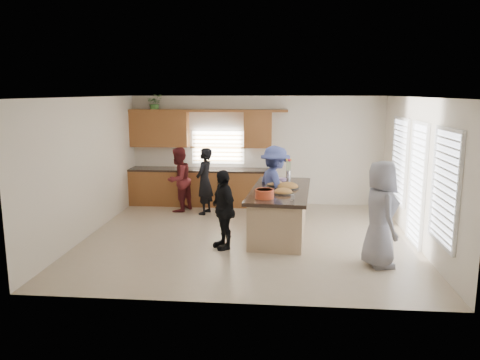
# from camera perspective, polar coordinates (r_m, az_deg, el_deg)

# --- Properties ---
(floor) EXTENTS (6.50, 6.50, 0.00)m
(floor) POSITION_cam_1_polar(r_m,az_deg,el_deg) (9.52, 0.95, -7.03)
(floor) COLOR tan
(floor) RESTS_ON ground
(room_shell) EXTENTS (6.52, 6.02, 2.81)m
(room_shell) POSITION_cam_1_polar(r_m,az_deg,el_deg) (9.12, 0.98, 4.42)
(room_shell) COLOR silver
(room_shell) RESTS_ON ground
(back_cabinetry) EXTENTS (4.08, 0.66, 2.46)m
(back_cabinetry) POSITION_cam_1_polar(r_m,az_deg,el_deg) (12.13, -5.03, 1.23)
(back_cabinetry) COLOR brown
(back_cabinetry) RESTS_ON ground
(right_wall_glazing) EXTENTS (0.06, 4.00, 2.25)m
(right_wall_glazing) POSITION_cam_1_polar(r_m,az_deg,el_deg) (9.41, 20.88, 0.46)
(right_wall_glazing) COLOR white
(right_wall_glazing) RESTS_ON ground
(island) EXTENTS (1.37, 2.78, 0.95)m
(island) POSITION_cam_1_polar(r_m,az_deg,el_deg) (9.68, 4.88, -3.98)
(island) COLOR tan
(island) RESTS_ON ground
(platter_front) EXTENTS (0.40, 0.40, 0.16)m
(platter_front) POSITION_cam_1_polar(r_m,az_deg,el_deg) (9.14, 5.29, -1.48)
(platter_front) COLOR black
(platter_front) RESTS_ON island
(platter_mid) EXTENTS (0.47, 0.47, 0.19)m
(platter_mid) POSITION_cam_1_polar(r_m,az_deg,el_deg) (9.66, 5.86, -0.83)
(platter_mid) COLOR black
(platter_mid) RESTS_ON island
(platter_back) EXTENTS (0.38, 0.38, 0.15)m
(platter_back) POSITION_cam_1_polar(r_m,az_deg,el_deg) (9.96, 4.27, -0.46)
(platter_back) COLOR black
(platter_back) RESTS_ON island
(salad_bowl) EXTENTS (0.36, 0.36, 0.17)m
(salad_bowl) POSITION_cam_1_polar(r_m,az_deg,el_deg) (8.69, 3.00, -1.64)
(salad_bowl) COLOR #CD4725
(salad_bowl) RESTS_ON island
(clear_cup) EXTENTS (0.07, 0.07, 0.10)m
(clear_cup) POSITION_cam_1_polar(r_m,az_deg,el_deg) (8.58, 6.42, -2.14)
(clear_cup) COLOR white
(clear_cup) RESTS_ON island
(plate_stack) EXTENTS (0.20, 0.20, 0.06)m
(plate_stack) POSITION_cam_1_polar(r_m,az_deg,el_deg) (10.47, 5.14, 0.08)
(plate_stack) COLOR #BD96DA
(plate_stack) RESTS_ON island
(flower_vase) EXTENTS (0.14, 0.14, 0.45)m
(flower_vase) POSITION_cam_1_polar(r_m,az_deg,el_deg) (10.72, 5.94, 1.52)
(flower_vase) COLOR silver
(flower_vase) RESTS_ON island
(potted_plant) EXTENTS (0.48, 0.45, 0.44)m
(potted_plant) POSITION_cam_1_polar(r_m,az_deg,el_deg) (12.30, -10.33, 9.22)
(potted_plant) COLOR #447D32
(potted_plant) RESTS_ON back_cabinetry
(woman_left_back) EXTENTS (0.51, 0.66, 1.60)m
(woman_left_back) POSITION_cam_1_polar(r_m,az_deg,el_deg) (11.19, -4.34, -0.15)
(woman_left_back) COLOR black
(woman_left_back) RESTS_ON ground
(woman_left_mid) EXTENTS (0.84, 0.94, 1.58)m
(woman_left_mid) POSITION_cam_1_polar(r_m,az_deg,el_deg) (11.52, -7.51, 0.06)
(woman_left_mid) COLOR maroon
(woman_left_mid) RESTS_ON ground
(woman_left_front) EXTENTS (0.76, 0.94, 1.49)m
(woman_left_front) POSITION_cam_1_polar(r_m,az_deg,el_deg) (8.72, -2.06, -3.59)
(woman_left_front) COLOR black
(woman_left_front) RESTS_ON ground
(woman_right_back) EXTENTS (1.09, 1.32, 1.77)m
(woman_right_back) POSITION_cam_1_polar(r_m,az_deg,el_deg) (10.06, 4.28, -0.87)
(woman_right_back) COLOR #3B4682
(woman_right_back) RESTS_ON ground
(woman_right_front) EXTENTS (0.71, 0.96, 1.80)m
(woman_right_front) POSITION_cam_1_polar(r_m,az_deg,el_deg) (8.14, 16.73, -4.00)
(woman_right_front) COLOR gray
(woman_right_front) RESTS_ON ground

